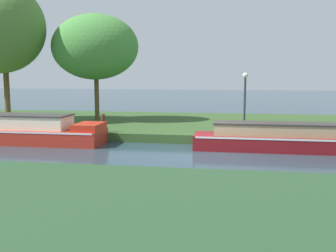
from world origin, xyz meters
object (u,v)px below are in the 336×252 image
Objects in this scene: maroon_barge at (324,140)px; mooring_post_near at (103,123)px; lamp_post at (245,94)px; willow_tree_centre at (95,47)px; red_narrowboat at (27,131)px.

mooring_post_near reaches higher than maroon_barge.
maroon_barge is 12.81× the size of mooring_post_near.
willow_tree_centre is at bearing 159.68° from lamp_post.
lamp_post reaches higher than mooring_post_near.
lamp_post is at bearing -20.32° from willow_tree_centre.
lamp_post reaches higher than red_narrowboat.
mooring_post_near is (-6.42, -1.24, -1.31)m from lamp_post.
lamp_post is at bearing 13.76° from red_narrowboat.
red_narrowboat is 3.37m from mooring_post_near.
willow_tree_centre is at bearing 154.45° from maroon_barge.
red_narrowboat is at bearing 180.00° from maroon_barge.
lamp_post is at bearing 10.90° from mooring_post_near.
willow_tree_centre reaches higher than red_narrowboat.
lamp_post reaches higher than maroon_barge.
mooring_post_near is (3.17, 1.11, 0.29)m from red_narrowboat.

